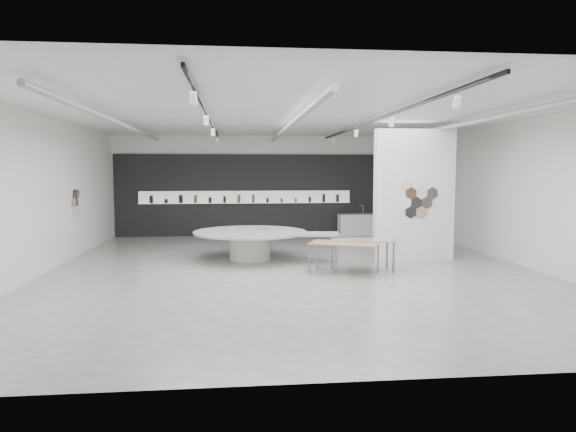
{
  "coord_description": "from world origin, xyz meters",
  "views": [
    {
      "loc": [
        -1.4,
        -12.7,
        2.46
      ],
      "look_at": [
        0.03,
        1.2,
        1.24
      ],
      "focal_mm": 32.0,
      "sensor_mm": 36.0,
      "label": 1
    }
  ],
  "objects": [
    {
      "name": "sample_table_stone",
      "position": [
        1.72,
        -0.36,
        0.7
      ],
      "size": [
        1.53,
        0.82,
        0.77
      ],
      "rotation": [
        0.0,
        0.0,
        -0.05
      ],
      "color": "gray",
      "rests_on": "ground"
    },
    {
      "name": "partition_column",
      "position": [
        3.5,
        1.0,
        1.8
      ],
      "size": [
        2.2,
        0.38,
        3.6
      ],
      "color": "white",
      "rests_on": "ground"
    },
    {
      "name": "kitchen_counter",
      "position": [
        3.25,
        6.55,
        0.42
      ],
      "size": [
        1.49,
        0.63,
        1.15
      ],
      "rotation": [
        0.0,
        0.0,
        0.04
      ],
      "color": "white",
      "rests_on": "ground"
    },
    {
      "name": "back_wall_display",
      "position": [
        -0.08,
        6.93,
        1.54
      ],
      "size": [
        11.8,
        0.27,
        3.1
      ],
      "color": "black",
      "rests_on": "ground"
    },
    {
      "name": "display_island",
      "position": [
        -0.95,
        1.48,
        0.52
      ],
      "size": [
        4.18,
        3.5,
        0.8
      ],
      "rotation": [
        0.0,
        0.0,
        -0.12
      ],
      "color": "white",
      "rests_on": "ground"
    },
    {
      "name": "sample_table_wood",
      "position": [
        1.18,
        -0.74,
        0.7
      ],
      "size": [
        1.79,
        1.38,
        0.75
      ],
      "rotation": [
        0.0,
        0.0,
        -0.42
      ],
      "color": "#9B7750",
      "rests_on": "ground"
    },
    {
      "name": "room",
      "position": [
        -0.09,
        -0.0,
        2.07
      ],
      "size": [
        12.02,
        14.02,
        3.82
      ],
      "color": "#9D9994",
      "rests_on": "ground"
    }
  ]
}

